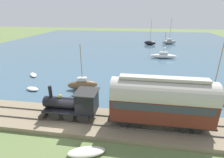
{
  "coord_description": "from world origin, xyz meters",
  "views": [
    {
      "loc": [
        -12.47,
        -5.84,
        9.98
      ],
      "look_at": [
        8.75,
        -2.51,
        1.61
      ],
      "focal_mm": 28.0,
      "sensor_mm": 36.0,
      "label": 1
    }
  ],
  "objects_px": {
    "sailboat_white": "(163,56)",
    "sailboat_black": "(150,43)",
    "rowboat_mid_harbor": "(149,85)",
    "rowboat_far_out": "(33,75)",
    "sailboat_navy": "(211,99)",
    "sailboat_gray": "(169,42)",
    "steam_locomotive": "(75,103)",
    "rowboat_off_pier": "(33,89)",
    "beached_dinghy": "(86,152)",
    "passenger_coach": "(161,100)",
    "sailboat_brown": "(83,84)"
  },
  "relations": [
    {
      "from": "steam_locomotive",
      "to": "sailboat_navy",
      "type": "distance_m",
      "value": 15.27
    },
    {
      "from": "sailboat_white",
      "to": "sailboat_black",
      "type": "xyz_separation_m",
      "value": [
        16.63,
        2.27,
        0.09
      ]
    },
    {
      "from": "sailboat_brown",
      "to": "rowboat_far_out",
      "type": "bearing_deg",
      "value": 54.99
    },
    {
      "from": "passenger_coach",
      "to": "rowboat_mid_harbor",
      "type": "height_order",
      "value": "passenger_coach"
    },
    {
      "from": "sailboat_white",
      "to": "sailboat_black",
      "type": "height_order",
      "value": "sailboat_black"
    },
    {
      "from": "sailboat_brown",
      "to": "sailboat_gray",
      "type": "bearing_deg",
      "value": -37.37
    },
    {
      "from": "rowboat_far_out",
      "to": "passenger_coach",
      "type": "bearing_deg",
      "value": -72.45
    },
    {
      "from": "steam_locomotive",
      "to": "beached_dinghy",
      "type": "distance_m",
      "value": 4.69
    },
    {
      "from": "rowboat_off_pier",
      "to": "sailboat_black",
      "type": "bearing_deg",
      "value": -7.79
    },
    {
      "from": "sailboat_white",
      "to": "rowboat_off_pier",
      "type": "xyz_separation_m",
      "value": [
        -20.39,
        19.41,
        -0.37
      ]
    },
    {
      "from": "rowboat_off_pier",
      "to": "rowboat_mid_harbor",
      "type": "height_order",
      "value": "rowboat_mid_harbor"
    },
    {
      "from": "sailboat_gray",
      "to": "beached_dinghy",
      "type": "height_order",
      "value": "sailboat_gray"
    },
    {
      "from": "sailboat_black",
      "to": "rowboat_far_out",
      "type": "relative_size",
      "value": 3.41
    },
    {
      "from": "steam_locomotive",
      "to": "sailboat_navy",
      "type": "height_order",
      "value": "sailboat_navy"
    },
    {
      "from": "steam_locomotive",
      "to": "beached_dinghy",
      "type": "relative_size",
      "value": 1.83
    },
    {
      "from": "sailboat_black",
      "to": "rowboat_far_out",
      "type": "xyz_separation_m",
      "value": [
        -31.88,
        20.21,
        -0.47
      ]
    },
    {
      "from": "passenger_coach",
      "to": "rowboat_far_out",
      "type": "xyz_separation_m",
      "value": [
        11.2,
        19.05,
        -2.82
      ]
    },
    {
      "from": "sailboat_white",
      "to": "rowboat_far_out",
      "type": "distance_m",
      "value": 27.16
    },
    {
      "from": "sailboat_black",
      "to": "passenger_coach",
      "type": "bearing_deg",
      "value": -161.29
    },
    {
      "from": "rowboat_far_out",
      "to": "sailboat_gray",
      "type": "bearing_deg",
      "value": 10.5
    },
    {
      "from": "sailboat_navy",
      "to": "sailboat_black",
      "type": "xyz_separation_m",
      "value": [
        37.18,
        5.27,
        0.03
      ]
    },
    {
      "from": "rowboat_far_out",
      "to": "beached_dinghy",
      "type": "relative_size",
      "value": 0.76
    },
    {
      "from": "passenger_coach",
      "to": "sailboat_white",
      "type": "xyz_separation_m",
      "value": [
        26.46,
        -3.42,
        -2.44
      ]
    },
    {
      "from": "sailboat_navy",
      "to": "rowboat_far_out",
      "type": "distance_m",
      "value": 26.03
    },
    {
      "from": "passenger_coach",
      "to": "rowboat_mid_harbor",
      "type": "distance_m",
      "value": 10.31
    },
    {
      "from": "rowboat_mid_harbor",
      "to": "beached_dinghy",
      "type": "bearing_deg",
      "value": 108.49
    },
    {
      "from": "sailboat_brown",
      "to": "rowboat_mid_harbor",
      "type": "xyz_separation_m",
      "value": [
        2.5,
        -9.03,
        -0.48
      ]
    },
    {
      "from": "sailboat_white",
      "to": "sailboat_brown",
      "type": "distance_m",
      "value": 22.93
    },
    {
      "from": "rowboat_mid_harbor",
      "to": "sailboat_white",
      "type": "bearing_deg",
      "value": -63.66
    },
    {
      "from": "sailboat_brown",
      "to": "sailboat_gray",
      "type": "relative_size",
      "value": 0.78
    },
    {
      "from": "steam_locomotive",
      "to": "beached_dinghy",
      "type": "bearing_deg",
      "value": -151.21
    },
    {
      "from": "steam_locomotive",
      "to": "sailboat_white",
      "type": "distance_m",
      "value": 28.69
    },
    {
      "from": "passenger_coach",
      "to": "beached_dinghy",
      "type": "bearing_deg",
      "value": 124.31
    },
    {
      "from": "sailboat_white",
      "to": "rowboat_off_pier",
      "type": "height_order",
      "value": "sailboat_white"
    },
    {
      "from": "passenger_coach",
      "to": "sailboat_white",
      "type": "height_order",
      "value": "sailboat_white"
    },
    {
      "from": "rowboat_off_pier",
      "to": "sailboat_gray",
      "type": "bearing_deg",
      "value": -13.49
    },
    {
      "from": "rowboat_far_out",
      "to": "sailboat_brown",
      "type": "bearing_deg",
      "value": -63.3
    },
    {
      "from": "rowboat_off_pier",
      "to": "rowboat_far_out",
      "type": "relative_size",
      "value": 0.91
    },
    {
      "from": "rowboat_mid_harbor",
      "to": "beached_dinghy",
      "type": "height_order",
      "value": "rowboat_mid_harbor"
    },
    {
      "from": "sailboat_black",
      "to": "beached_dinghy",
      "type": "xyz_separation_m",
      "value": [
        -46.84,
        6.67,
        -0.45
      ]
    },
    {
      "from": "sailboat_white",
      "to": "rowboat_far_out",
      "type": "height_order",
      "value": "sailboat_white"
    },
    {
      "from": "sailboat_navy",
      "to": "rowboat_far_out",
      "type": "bearing_deg",
      "value": 71.17
    },
    {
      "from": "sailboat_black",
      "to": "rowboat_far_out",
      "type": "height_order",
      "value": "sailboat_black"
    },
    {
      "from": "sailboat_gray",
      "to": "rowboat_far_out",
      "type": "bearing_deg",
      "value": 125.0
    },
    {
      "from": "sailboat_gray",
      "to": "beached_dinghy",
      "type": "bearing_deg",
      "value": 147.89
    },
    {
      "from": "sailboat_navy",
      "to": "sailboat_brown",
      "type": "bearing_deg",
      "value": 77.41
    },
    {
      "from": "sailboat_navy",
      "to": "sailboat_black",
      "type": "distance_m",
      "value": 37.55
    },
    {
      "from": "passenger_coach",
      "to": "sailboat_white",
      "type": "distance_m",
      "value": 26.79
    },
    {
      "from": "sailboat_gray",
      "to": "rowboat_far_out",
      "type": "height_order",
      "value": "sailboat_gray"
    },
    {
      "from": "sailboat_brown",
      "to": "rowboat_far_out",
      "type": "xyz_separation_m",
      "value": [
        3.77,
        9.68,
        -0.52
      ]
    }
  ]
}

